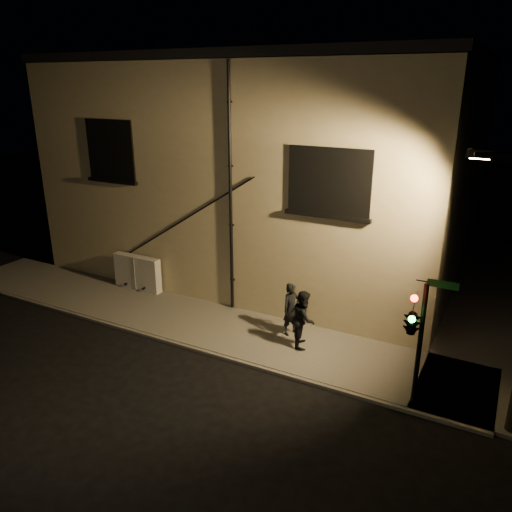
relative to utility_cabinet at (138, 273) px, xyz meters
The scene contains 7 objects.
ground 6.57m from the utility_cabinet, 24.45° to the right, with size 90.00×90.00×0.00m, color black.
sidewalk 7.39m from the utility_cabinet, 13.27° to the left, with size 21.00×16.00×0.12m.
building 7.83m from the utility_cabinet, 64.96° to the left, with size 16.20×12.23×8.80m.
utility_cabinet is the anchor object (origin of this frame).
pedestrian_a 6.81m from the utility_cabinet, ahead, with size 0.63×0.41×1.72m, color black.
pedestrian_b 7.50m from the utility_cabinet, ahead, with size 0.87×0.68×1.79m, color black.
traffic_signal 11.22m from the utility_cabinet, 13.08° to the right, with size 1.22×1.98×3.37m.
Camera 1 is at (6.61, -11.06, 7.81)m, focal length 35.00 mm.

